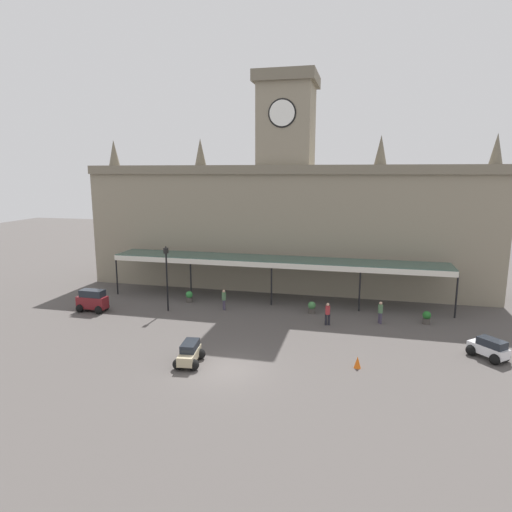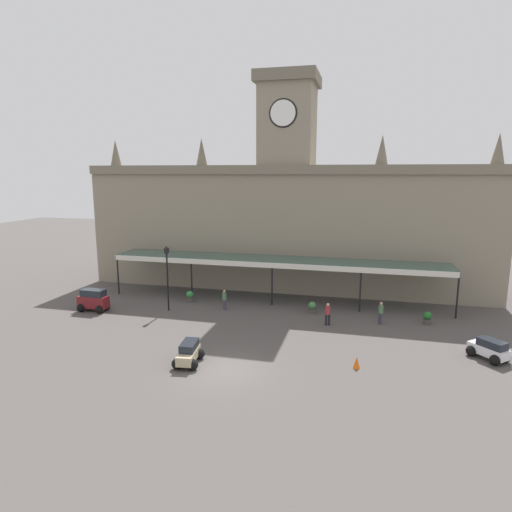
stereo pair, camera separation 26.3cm
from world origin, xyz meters
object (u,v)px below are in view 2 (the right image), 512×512
Objects in this scene: car_beige_estate at (189,354)px; pedestrian_crossing_forecourt at (328,313)px; car_maroon_van at (93,301)px; planter_near_kerb at (190,296)px; car_white_estate at (489,350)px; traffic_cone at (357,363)px; planter_forecourt_centre at (427,318)px; victorian_lamppost at (167,271)px; pedestrian_near_entrance at (224,299)px; planter_by_canopy at (312,308)px; pedestrian_beside_cars at (381,312)px.

pedestrian_crossing_forecourt is (7.29, 8.57, 0.34)m from car_beige_estate.
planter_near_kerb is (6.57, 4.20, -0.32)m from car_maroon_van.
car_white_estate reaches higher than traffic_cone.
pedestrian_crossing_forecourt reaches higher than planter_near_kerb.
planter_forecourt_centre is (25.65, 3.07, -0.32)m from car_maroon_van.
victorian_lamppost is at bearing -105.64° from planter_near_kerb.
planter_near_kerb is at bearing 165.57° from pedestrian_crossing_forecourt.
pedestrian_crossing_forecourt is at bearing -14.43° from planter_near_kerb.
car_maroon_van reaches higher than pedestrian_near_entrance.
car_maroon_van is 2.51× the size of planter_near_kerb.
planter_by_canopy is at bearing 10.08° from victorian_lamppost.
car_white_estate is at bearing -64.00° from planter_forecourt_centre.
pedestrian_crossing_forecourt is at bearing -161.67° from pedestrian_beside_cars.
planter_by_canopy is at bearing -3.56° from planter_near_kerb.
pedestrian_near_entrance is at bearing 96.43° from car_beige_estate.
car_beige_estate is 17.82m from planter_forecourt_centre.
planter_by_canopy is (-11.26, 6.13, -0.07)m from car_white_estate.
car_beige_estate is 9.68m from traffic_cone.
planter_forecourt_centre is at bearing 12.25° from pedestrian_beside_cars.
pedestrian_beside_cars reaches higher than car_beige_estate.
pedestrian_beside_cars reaches higher than planter_forecourt_centre.
car_white_estate is 2.49× the size of planter_near_kerb.
planter_near_kerb is at bearing 74.36° from victorian_lamppost.
traffic_cone is at bearing -100.57° from pedestrian_beside_cars.
planter_by_canopy is at bearing 11.65° from car_maroon_van.
pedestrian_beside_cars is 2.40× the size of traffic_cone.
traffic_cone is at bearing -71.98° from pedestrian_crossing_forecourt.
planter_near_kerb is at bearing 173.31° from pedestrian_beside_cars.
victorian_lamppost is 20.08m from planter_forecourt_centre.
planter_forecourt_centre is (7.08, 1.97, -0.42)m from pedestrian_crossing_forecourt.
car_white_estate is 6.31m from planter_forecourt_centre.
pedestrian_near_entrance reaches higher than planter_near_kerb.
victorian_lamppost is at bearing -163.02° from pedestrian_near_entrance.
car_white_estate is 10.52m from pedestrian_crossing_forecourt.
car_beige_estate is 1.40× the size of pedestrian_near_entrance.
pedestrian_crossing_forecourt is 2.84m from planter_by_canopy.
planter_by_canopy is (-3.65, 9.29, 0.14)m from traffic_cone.
car_beige_estate reaches higher than traffic_cone.
car_maroon_van is 6.49m from victorian_lamppost.
traffic_cone is 0.72× the size of planter_by_canopy.
car_maroon_van is 1.44× the size of pedestrian_near_entrance.
car_maroon_van is 7.80m from planter_near_kerb.
traffic_cone is 0.72× the size of planter_near_kerb.
victorian_lamppost reaches higher than planter_near_kerb.
car_maroon_van is at bearing -164.36° from pedestrian_near_entrance.
car_beige_estate is 12.58m from planter_near_kerb.
car_beige_estate is 14.77m from pedestrian_beside_cars.
victorian_lamppost reaches higher than car_maroon_van.
car_beige_estate is at bearing -164.13° from car_white_estate.
pedestrian_crossing_forecourt is 1.74× the size of planter_near_kerb.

